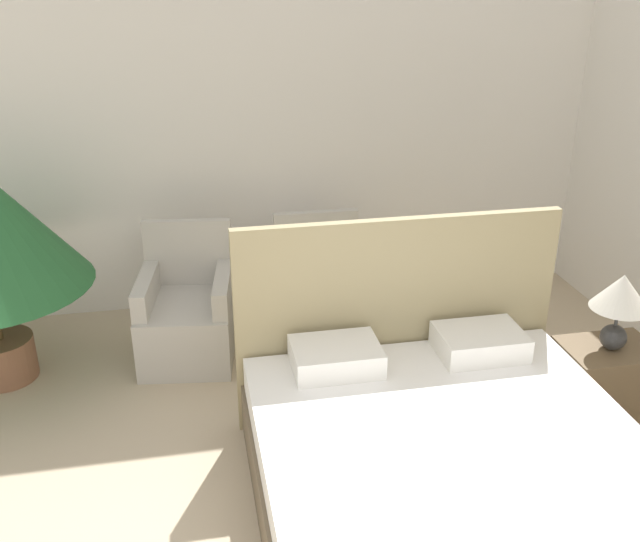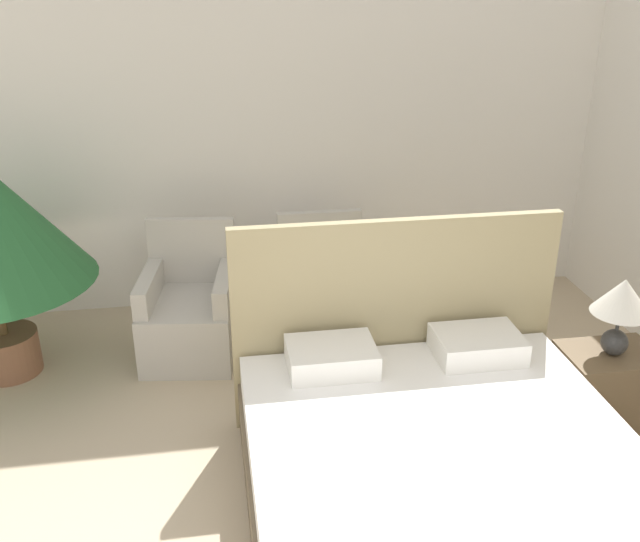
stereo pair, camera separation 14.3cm
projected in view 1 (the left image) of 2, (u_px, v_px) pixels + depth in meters
wall_back at (258, 122)px, 5.34m from camera, size 10.00×0.06×2.90m
bed at (453, 478)px, 3.42m from camera, size 1.90×2.17×1.26m
armchair_near_window_left at (188, 319)px, 4.93m from camera, size 0.70×0.77×0.90m
armchair_near_window_right at (323, 307)px, 5.10m from camera, size 0.63×0.71×0.90m
nightstand at (605, 380)px, 4.31m from camera, size 0.56×0.41×0.46m
table_lamp at (621, 298)px, 4.07m from camera, size 0.33×0.33×0.48m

